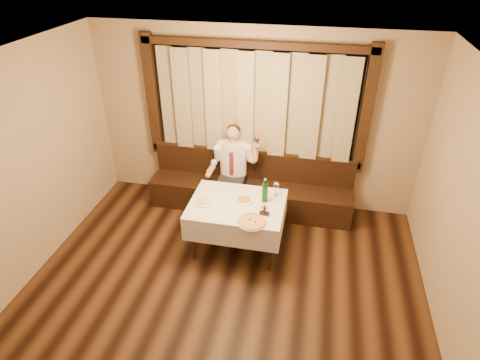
% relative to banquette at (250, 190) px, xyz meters
% --- Properties ---
extents(room, '(5.01, 6.01, 2.81)m').
position_rel_banquette_xyz_m(room, '(-0.00, -1.75, 1.19)').
color(room, black).
rests_on(room, ground).
extents(banquette, '(3.20, 0.61, 0.94)m').
position_rel_banquette_xyz_m(banquette, '(0.00, 0.00, 0.00)').
color(banquette, black).
rests_on(banquette, ground).
extents(dining_table, '(1.27, 0.97, 0.76)m').
position_rel_banquette_xyz_m(dining_table, '(0.00, -1.02, 0.34)').
color(dining_table, black).
rests_on(dining_table, ground).
extents(pizza, '(0.37, 0.37, 0.04)m').
position_rel_banquette_xyz_m(pizza, '(0.27, -1.40, 0.46)').
color(pizza, white).
rests_on(pizza, dining_table).
extents(pasta_red, '(0.28, 0.28, 0.09)m').
position_rel_banquette_xyz_m(pasta_red, '(0.08, -0.94, 0.48)').
color(pasta_red, white).
rests_on(pasta_red, dining_table).
extents(pasta_cream, '(0.27, 0.27, 0.09)m').
position_rel_banquette_xyz_m(pasta_cream, '(-0.44, -1.10, 0.48)').
color(pasta_cream, white).
rests_on(pasta_cream, dining_table).
extents(green_bottle, '(0.08, 0.08, 0.35)m').
position_rel_banquette_xyz_m(green_bottle, '(0.36, -0.90, 0.60)').
color(green_bottle, '#12551C').
rests_on(green_bottle, dining_table).
extents(table_wine_glass, '(0.08, 0.08, 0.21)m').
position_rel_banquette_xyz_m(table_wine_glass, '(0.48, -0.73, 0.60)').
color(table_wine_glass, white).
rests_on(table_wine_glass, dining_table).
extents(cruet_caddy, '(0.13, 0.08, 0.13)m').
position_rel_banquette_xyz_m(cruet_caddy, '(0.40, -1.20, 0.49)').
color(cruet_caddy, black).
rests_on(cruet_caddy, dining_table).
extents(seated_man, '(0.78, 0.58, 1.42)m').
position_rel_banquette_xyz_m(seated_man, '(-0.27, -0.09, 0.51)').
color(seated_man, black).
rests_on(seated_man, ground).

